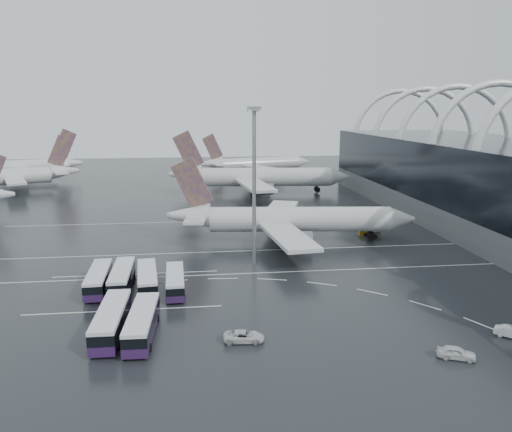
{
  "coord_description": "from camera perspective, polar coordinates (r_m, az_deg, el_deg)",
  "views": [
    {
      "loc": [
        -13.28,
        -84.33,
        28.24
      ],
      "look_at": [
        -1.46,
        12.7,
        7.0
      ],
      "focal_mm": 35.0,
      "sensor_mm": 36.0,
      "label": 1
    }
  ],
  "objects": [
    {
      "name": "bus_row_near_d",
      "position": [
        79.96,
        -9.23,
        -7.35
      ],
      "size": [
        3.24,
        12.12,
        2.96
      ],
      "rotation": [
        0.0,
        0.0,
        1.61
      ],
      "color": "#2A133D",
      "rests_on": "ground"
    },
    {
      "name": "lane_marking_far",
      "position": [
        128.19,
        -0.83,
        -0.47
      ],
      "size": [
        120.0,
        0.25,
        0.01
      ],
      "primitive_type": "cube",
      "color": "white",
      "rests_on": "ground"
    },
    {
      "name": "ground",
      "position": [
        89.92,
        1.91,
        -6.05
      ],
      "size": [
        420.0,
        420.0,
        0.0
      ],
      "primitive_type": "plane",
      "color": "black",
      "rests_on": "ground"
    },
    {
      "name": "van_curve_a",
      "position": [
        63.19,
        -1.39,
        -13.58
      ],
      "size": [
        5.22,
        2.8,
        1.4
      ],
      "primitive_type": "imported",
      "rotation": [
        0.0,
        0.0,
        1.47
      ],
      "color": "silver",
      "rests_on": "ground"
    },
    {
      "name": "airliner_gate_c",
      "position": [
        215.64,
        -0.16,
        5.94
      ],
      "size": [
        49.9,
        45.37,
        18.03
      ],
      "rotation": [
        0.0,
        0.0,
        0.28
      ],
      "color": "silver",
      "rests_on": "ground"
    },
    {
      "name": "jet_remote_far",
      "position": [
        217.39,
        -25.12,
        5.03
      ],
      "size": [
        46.33,
        37.56,
        20.28
      ],
      "rotation": [
        0.0,
        0.0,
        3.38
      ],
      "color": "silver",
      "rests_on": "ground"
    },
    {
      "name": "floodlight_mast",
      "position": [
        88.92,
        -0.22,
        5.6
      ],
      "size": [
        2.18,
        2.18,
        28.49
      ],
      "color": "gray",
      "rests_on": "ground"
    },
    {
      "name": "van_curve_b",
      "position": [
        63.66,
        21.92,
        -14.29
      ],
      "size": [
        4.62,
        3.23,
        1.46
      ],
      "primitive_type": "imported",
      "rotation": [
        0.0,
        0.0,
        1.18
      ],
      "color": "silver",
      "rests_on": "ground"
    },
    {
      "name": "lane_marking_mid",
      "position": [
        101.26,
        0.87,
        -3.93
      ],
      "size": [
        120.0,
        0.25,
        0.01
      ],
      "primitive_type": "cube",
      "color": "white",
      "rests_on": "ground"
    },
    {
      "name": "airliner_main",
      "position": [
        107.79,
        3.59,
        -0.46
      ],
      "size": [
        53.76,
        46.89,
        18.19
      ],
      "rotation": [
        0.0,
        0.0,
        -0.1
      ],
      "color": "silver",
      "rests_on": "ground"
    },
    {
      "name": "gse_cart_belly_b",
      "position": [
        120.64,
        12.37,
        -1.24
      ],
      "size": [
        2.51,
        1.48,
        1.37
      ],
      "primitive_type": "cube",
      "color": "slate",
      "rests_on": "ground"
    },
    {
      "name": "bus_row_near_b",
      "position": [
        82.87,
        -15.07,
        -6.79
      ],
      "size": [
        3.38,
        13.28,
        3.26
      ],
      "rotation": [
        0.0,
        0.0,
        1.59
      ],
      "color": "#2A133D",
      "rests_on": "ground"
    },
    {
      "name": "lane_marking_near",
      "position": [
        88.04,
        2.11,
        -6.45
      ],
      "size": [
        120.0,
        0.25,
        0.01
      ],
      "primitive_type": "cube",
      "color": "white",
      "rests_on": "ground"
    },
    {
      "name": "bus_row_near_a",
      "position": [
        83.32,
        -17.56,
        -6.88
      ],
      "size": [
        3.48,
        12.94,
        3.16
      ],
      "rotation": [
        0.0,
        0.0,
        1.61
      ],
      "color": "#2A133D",
      "rests_on": "ground"
    },
    {
      "name": "bus_row_far_c",
      "position": [
        65.69,
        -12.9,
        -11.8
      ],
      "size": [
        3.57,
        13.43,
        3.28
      ],
      "rotation": [
        0.0,
        0.0,
        1.53
      ],
      "color": "#2A133D",
      "rests_on": "ground"
    },
    {
      "name": "airliner_gate_b",
      "position": [
        168.27,
        0.09,
        4.41
      ],
      "size": [
        60.73,
        54.38,
        21.08
      ],
      "rotation": [
        0.0,
        0.0,
        -0.09
      ],
      "color": "silver",
      "rests_on": "ground"
    },
    {
      "name": "bus_bay_line_south",
      "position": [
        74.71,
        -14.91,
        -10.38
      ],
      "size": [
        28.0,
        0.25,
        0.01
      ],
      "primitive_type": "cube",
      "color": "white",
      "rests_on": "ground"
    },
    {
      "name": "gse_cart_belly_d",
      "position": [
        114.94,
        13.44,
        -1.98
      ],
      "size": [
        2.34,
        1.38,
        1.27
      ],
      "primitive_type": "cube",
      "color": "slate",
      "rests_on": "ground"
    },
    {
      "name": "jet_remote_mid",
      "position": [
        192.11,
        -25.75,
        4.07
      ],
      "size": [
        42.41,
        34.56,
        19.05
      ],
      "rotation": [
        0.0,
        0.0,
        3.52
      ],
      "color": "silver",
      "rests_on": "ground"
    },
    {
      "name": "gse_cart_belly_a",
      "position": [
        115.72,
        12.27,
        -1.8
      ],
      "size": [
        2.52,
        1.49,
        1.38
      ],
      "primitive_type": "cube",
      "color": "#AA7D16",
      "rests_on": "ground"
    },
    {
      "name": "bus_row_far_b",
      "position": [
        67.21,
        -16.2,
        -11.35
      ],
      "size": [
        3.51,
        13.97,
        3.43
      ],
      "rotation": [
        0.0,
        0.0,
        1.56
      ],
      "color": "#2A133D",
      "rests_on": "ground"
    },
    {
      "name": "gse_cart_belly_c",
      "position": [
        112.62,
        3.55,
        -1.94
      ],
      "size": [
        2.43,
        1.43,
        1.32
      ],
      "primitive_type": "cube",
      "color": "#AA7D16",
      "rests_on": "ground"
    },
    {
      "name": "van_curve_c",
      "position": [
        71.77,
        27.25,
        -11.75
      ],
      "size": [
        4.1,
        3.87,
        1.38
      ],
      "primitive_type": "imported",
      "rotation": [
        0.0,
        0.0,
        0.85
      ],
      "color": "silver",
      "rests_on": "ground"
    },
    {
      "name": "bus_row_near_c",
      "position": [
        81.4,
        -12.31,
        -7.03
      ],
      "size": [
        4.25,
        13.12,
        3.17
      ],
      "rotation": [
        0.0,
        0.0,
        1.68
      ],
      "color": "#2A133D",
      "rests_on": "ground"
    },
    {
      "name": "bus_bay_line_north",
      "position": [
        89.58,
        -13.54,
        -6.47
      ],
      "size": [
        28.0,
        0.25,
        0.01
      ],
      "primitive_type": "cube",
      "color": "white",
      "rests_on": "ground"
    }
  ]
}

